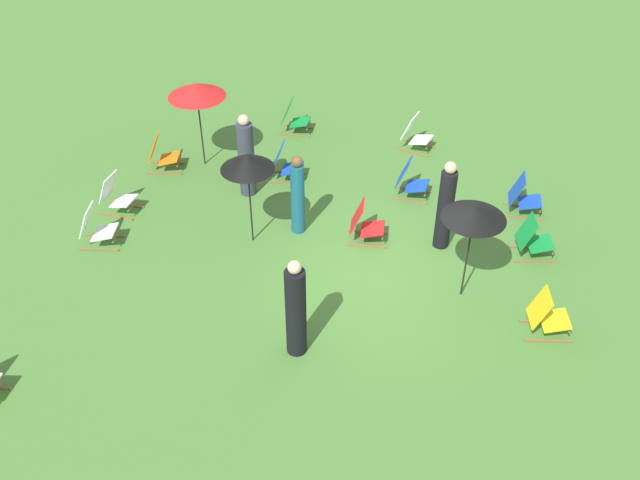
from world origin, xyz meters
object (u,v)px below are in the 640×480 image
at_px(deckchair_9, 116,195).
at_px(umbrella_1, 474,213).
at_px(deckchair_1, 285,164).
at_px(person_3, 445,207).
at_px(deckchair_6, 410,181).
at_px(umbrella_0, 196,90).
at_px(deckchair_2, 96,228).
at_px(umbrella_2, 247,162).
at_px(person_1, 298,196).
at_px(deckchair_10, 294,118).
at_px(deckchair_11, 365,224).
at_px(deckchair_4, 533,239).
at_px(deckchair_7, 162,154).
at_px(deckchair_0, 546,316).
at_px(deckchair_8, 523,197).
at_px(person_0, 246,157).
at_px(deckchair_5, 415,134).
at_px(person_2, 296,310).

xyz_separation_m(deckchair_9, umbrella_1, (-0.75, -6.94, 1.37)).
xyz_separation_m(deckchair_1, person_3, (-1.46, -3.51, 0.50)).
relative_size(deckchair_6, umbrella_0, 0.43).
xyz_separation_m(deckchair_2, umbrella_2, (0.84, -2.80, 1.38)).
height_order(deckchair_2, person_1, person_1).
bearing_deg(deckchair_1, umbrella_0, 79.56).
distance_m(deckchair_10, deckchair_11, 4.43).
relative_size(deckchair_4, person_1, 0.51).
bearing_deg(deckchair_7, deckchair_0, -124.01).
bearing_deg(deckchair_10, person_1, -166.25).
bearing_deg(umbrella_2, deckchair_0, -101.73).
distance_m(deckchair_1, deckchair_8, 4.93).
relative_size(deckchair_2, person_0, 0.47).
distance_m(deckchair_5, umbrella_1, 5.13).
height_order(deckchair_5, umbrella_1, umbrella_1).
distance_m(umbrella_0, person_3, 5.73).
bearing_deg(umbrella_0, deckchair_9, 154.84).
bearing_deg(deckchair_7, person_0, -114.19).
bearing_deg(deckchair_5, person_3, -150.50).
height_order(deckchair_7, person_3, person_3).
relative_size(deckchair_10, umbrella_2, 0.44).
xyz_separation_m(deckchair_8, deckchair_11, (-1.68, 2.86, 0.00)).
relative_size(deckchair_5, deckchair_9, 1.02).
bearing_deg(deckchair_7, person_1, -125.32).
relative_size(deckchair_4, umbrella_2, 0.45).
bearing_deg(umbrella_0, person_3, -106.27).
distance_m(deckchair_0, person_1, 4.93).
bearing_deg(deckchair_10, person_2, -167.15).
xyz_separation_m(umbrella_1, person_3, (1.29, 0.52, -0.87)).
xyz_separation_m(deckchair_11, umbrella_2, (-0.55, 2.05, 1.38)).
relative_size(deckchair_4, umbrella_0, 0.44).
xyz_separation_m(deckchair_2, person_3, (1.60, -6.28, 0.50)).
xyz_separation_m(umbrella_0, person_0, (-0.84, -1.32, -0.93)).
xyz_separation_m(deckchair_2, deckchair_9, (1.07, 0.14, 0.00)).
height_order(deckchair_5, person_0, person_0).
distance_m(deckchair_8, deckchair_9, 8.09).
bearing_deg(deckchair_5, person_1, 167.73).
xyz_separation_m(deckchair_4, person_3, (-0.11, 1.64, 0.50)).
bearing_deg(deckchair_11, deckchair_6, -26.98).
height_order(deckchair_6, person_0, person_0).
xyz_separation_m(deckchair_0, deckchair_2, (0.28, 8.18, 0.00)).
relative_size(umbrella_1, person_1, 1.11).
bearing_deg(deckchair_0, deckchair_1, 45.41).
relative_size(deckchair_4, deckchair_9, 1.02).
relative_size(deckchair_1, umbrella_2, 0.44).
bearing_deg(deckchair_7, person_3, -113.99).
distance_m(deckchair_4, deckchair_10, 6.48).
bearing_deg(deckchair_7, umbrella_2, -138.53).
relative_size(deckchair_1, umbrella_1, 0.45).
distance_m(deckchair_9, umbrella_0, 2.73).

